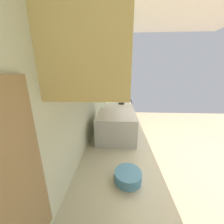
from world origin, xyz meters
The scene contains 8 objects.
ground_plane centered at (0.00, 0.00, 0.00)m, with size 6.70×6.70×0.00m, color tan.
wall_back centered at (0.00, 1.46, 1.34)m, with size 4.31×0.12×2.67m, color beige.
counter_run centered at (-0.38, 1.10, 0.45)m, with size 3.42×0.63×0.90m.
upper_cabinets centered at (-0.38, 1.23, 1.80)m, with size 1.99×0.34×0.67m.
oven_range centered at (1.64, 1.08, 0.46)m, with size 0.64×0.66×1.08m.
microwave centered at (-0.57, 1.12, 1.03)m, with size 0.48×0.40×0.27m.
bowl centered at (-1.18, 1.03, 0.94)m, with size 0.18×0.18×0.07m.
kettle centered at (1.03, 1.03, 0.98)m, with size 0.19×0.14×0.18m.
Camera 1 is at (-1.84, 1.10, 1.57)m, focal length 20.18 mm.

